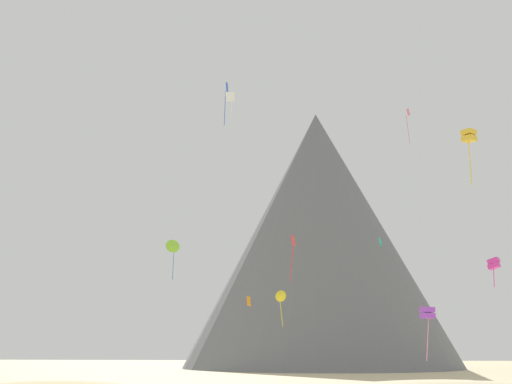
# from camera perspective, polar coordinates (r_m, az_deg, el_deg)

# --- Properties ---
(rock_massif) EXTENTS (84.13, 84.13, 58.87)m
(rock_massif) POSITION_cam_1_polar(r_m,az_deg,el_deg) (146.19, 5.87, -4.32)
(rock_massif) COLOR slate
(rock_massif) RESTS_ON ground_plane
(kite_rainbow_high) EXTENTS (0.65, 0.72, 5.54)m
(kite_rainbow_high) POSITION_cam_1_polar(r_m,az_deg,el_deg) (100.39, 13.40, 6.28)
(kite_rainbow_high) COLOR #E5668C
(kite_violet_low) EXTENTS (1.58, 1.57, 5.42)m
(kite_violet_low) POSITION_cam_1_polar(r_m,az_deg,el_deg) (69.54, 15.03, -10.39)
(kite_violet_low) COLOR purple
(kite_magenta_low) EXTENTS (1.50, 1.46, 3.01)m
(kite_magenta_low) POSITION_cam_1_polar(r_m,az_deg,el_deg) (69.75, 20.43, -6.01)
(kite_magenta_low) COLOR #D1339E
(kite_white_high) EXTENTS (1.02, 0.33, 2.99)m
(kite_white_high) POSITION_cam_1_polar(r_m,az_deg,el_deg) (71.60, -2.31, 8.31)
(kite_white_high) COLOR white
(kite_red_mid) EXTENTS (0.65, 1.14, 5.01)m
(kite_red_mid) POSITION_cam_1_polar(r_m,az_deg,el_deg) (69.90, 3.30, -4.86)
(kite_red_mid) COLOR red
(kite_orange_low) EXTENTS (0.63, 0.64, 1.34)m
(kite_orange_low) POSITION_cam_1_polar(r_m,az_deg,el_deg) (89.36, -0.66, -9.71)
(kite_orange_low) COLOR orange
(kite_lime_mid) EXTENTS (2.27, 1.66, 6.15)m
(kite_lime_mid) POSITION_cam_1_polar(r_m,az_deg,el_deg) (98.99, -7.43, -4.84)
(kite_lime_mid) COLOR #8CD133
(kite_gold_mid) EXTENTS (1.44, 1.44, 5.06)m
(kite_gold_mid) POSITION_cam_1_polar(r_m,az_deg,el_deg) (60.82, 18.44, 4.73)
(kite_gold_mid) COLOR gold
(kite_blue_high) EXTENTS (0.48, 0.67, 5.60)m
(kite_blue_high) POSITION_cam_1_polar(r_m,az_deg,el_deg) (81.12, -2.67, 8.58)
(kite_blue_high) COLOR blue
(kite_teal_mid) EXTENTS (0.71, 1.48, 1.42)m
(kite_teal_mid) POSITION_cam_1_polar(r_m,az_deg,el_deg) (96.73, 10.97, -4.41)
(kite_teal_mid) COLOR teal
(kite_yellow_low) EXTENTS (1.58, 0.90, 4.69)m
(kite_yellow_low) POSITION_cam_1_polar(r_m,az_deg,el_deg) (84.94, 2.19, -9.29)
(kite_yellow_low) COLOR yellow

